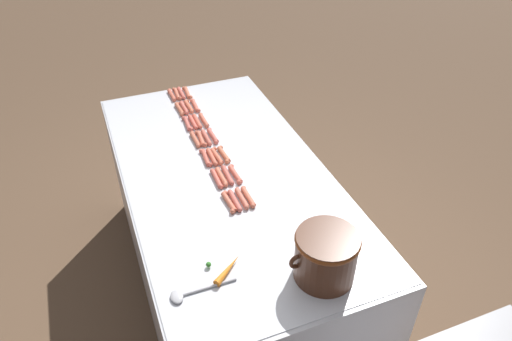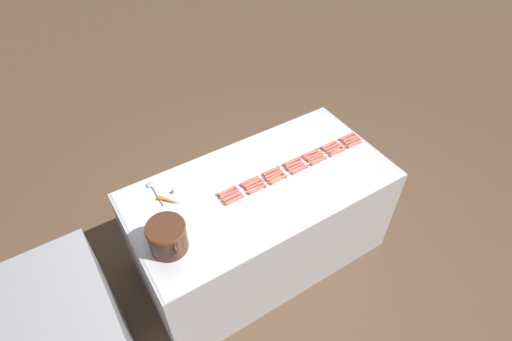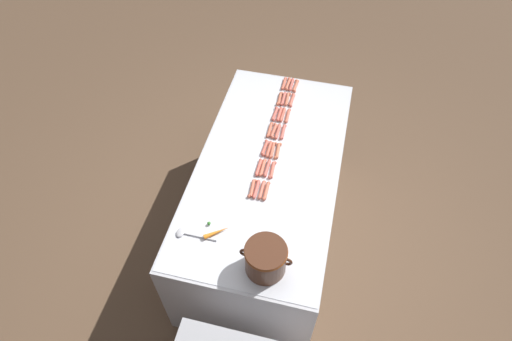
# 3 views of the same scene
# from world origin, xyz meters

# --- Properties ---
(ground_plane) EXTENTS (20.00, 20.00, 0.00)m
(ground_plane) POSITION_xyz_m (0.00, 0.00, 0.00)
(ground_plane) COLOR brown
(griddle_counter) EXTENTS (1.03, 2.02, 0.92)m
(griddle_counter) POSITION_xyz_m (0.00, 0.00, 0.46)
(griddle_counter) COLOR #BCBCC1
(griddle_counter) RESTS_ON ground_plane
(hot_dog_0) EXTENTS (0.04, 0.16, 0.03)m
(hot_dog_0) POSITION_xyz_m (-0.04, -0.89, 0.93)
(hot_dog_0) COLOR #C7674B
(hot_dog_0) RESTS_ON griddle_counter
(hot_dog_1) EXTENTS (0.03, 0.16, 0.03)m
(hot_dog_1) POSITION_xyz_m (-0.04, -0.70, 0.93)
(hot_dog_1) COLOR #CB6350
(hot_dog_1) RESTS_ON griddle_counter
(hot_dog_2) EXTENTS (0.03, 0.16, 0.03)m
(hot_dog_2) POSITION_xyz_m (-0.04, -0.51, 0.93)
(hot_dog_2) COLOR #C25E48
(hot_dog_2) RESTS_ON griddle_counter
(hot_dog_3) EXTENTS (0.03, 0.16, 0.03)m
(hot_dog_3) POSITION_xyz_m (-0.04, -0.33, 0.93)
(hot_dog_3) COLOR #C65E50
(hot_dog_3) RESTS_ON griddle_counter
(hot_dog_4) EXTENTS (0.04, 0.16, 0.03)m
(hot_dog_4) POSITION_xyz_m (-0.04, -0.13, 0.93)
(hot_dog_4) COLOR #C86849
(hot_dog_4) RESTS_ON griddle_counter
(hot_dog_5) EXTENTS (0.03, 0.16, 0.03)m
(hot_dog_5) POSITION_xyz_m (-0.04, 0.06, 0.93)
(hot_dog_5) COLOR #CD5E4C
(hot_dog_5) RESTS_ON griddle_counter
(hot_dog_6) EXTENTS (0.03, 0.16, 0.03)m
(hot_dog_6) POSITION_xyz_m (-0.04, 0.25, 0.93)
(hot_dog_6) COLOR #CB664C
(hot_dog_6) RESTS_ON griddle_counter
(hot_dog_7) EXTENTS (0.03, 0.16, 0.03)m
(hot_dog_7) POSITION_xyz_m (-0.00, -0.90, 0.93)
(hot_dog_7) COLOR #C35B4E
(hot_dog_7) RESTS_ON griddle_counter
(hot_dog_8) EXTENTS (0.03, 0.16, 0.03)m
(hot_dog_8) POSITION_xyz_m (-0.00, -0.71, 0.93)
(hot_dog_8) COLOR #CE674B
(hot_dog_8) RESTS_ON griddle_counter
(hot_dog_9) EXTENTS (0.03, 0.16, 0.03)m
(hot_dog_9) POSITION_xyz_m (-0.00, -0.51, 0.93)
(hot_dog_9) COLOR #CA5C48
(hot_dog_9) RESTS_ON griddle_counter
(hot_dog_10) EXTENTS (0.03, 0.16, 0.03)m
(hot_dog_10) POSITION_xyz_m (-0.00, -0.32, 0.93)
(hot_dog_10) COLOR #BF5D4D
(hot_dog_10) RESTS_ON griddle_counter
(hot_dog_11) EXTENTS (0.03, 0.16, 0.03)m
(hot_dog_11) POSITION_xyz_m (-0.00, -0.12, 0.93)
(hot_dog_11) COLOR #C66148
(hot_dog_11) RESTS_ON griddle_counter
(hot_dog_12) EXTENTS (0.03, 0.16, 0.03)m
(hot_dog_12) POSITION_xyz_m (-0.00, 0.06, 0.93)
(hot_dog_12) COLOR #C15B4D
(hot_dog_12) RESTS_ON griddle_counter
(hot_dog_13) EXTENTS (0.03, 0.16, 0.03)m
(hot_dog_13) POSITION_xyz_m (-0.01, 0.25, 0.93)
(hot_dog_13) COLOR #C56550
(hot_dog_13) RESTS_ON griddle_counter
(hot_dog_14) EXTENTS (0.03, 0.16, 0.03)m
(hot_dog_14) POSITION_xyz_m (0.03, -0.90, 0.93)
(hot_dog_14) COLOR #C9654C
(hot_dog_14) RESTS_ON griddle_counter
(hot_dog_15) EXTENTS (0.03, 0.16, 0.03)m
(hot_dog_15) POSITION_xyz_m (0.03, -0.70, 0.93)
(hot_dog_15) COLOR #C85F51
(hot_dog_15) RESTS_ON griddle_counter
(hot_dog_16) EXTENTS (0.03, 0.16, 0.03)m
(hot_dog_16) POSITION_xyz_m (0.03, -0.51, 0.93)
(hot_dog_16) COLOR #CB5A4B
(hot_dog_16) RESTS_ON griddle_counter
(hot_dog_17) EXTENTS (0.04, 0.16, 0.03)m
(hot_dog_17) POSITION_xyz_m (0.03, -0.32, 0.93)
(hot_dog_17) COLOR #C5634C
(hot_dog_17) RESTS_ON griddle_counter
(hot_dog_18) EXTENTS (0.03, 0.16, 0.03)m
(hot_dog_18) POSITION_xyz_m (0.03, -0.13, 0.93)
(hot_dog_18) COLOR #C15D47
(hot_dog_18) RESTS_ON griddle_counter
(hot_dog_19) EXTENTS (0.03, 0.16, 0.03)m
(hot_dog_19) POSITION_xyz_m (0.03, 0.06, 0.93)
(hot_dog_19) COLOR #CA664C
(hot_dog_19) RESTS_ON griddle_counter
(hot_dog_20) EXTENTS (0.03, 0.16, 0.03)m
(hot_dog_20) POSITION_xyz_m (0.03, 0.26, 0.93)
(hot_dog_20) COLOR #C35B4E
(hot_dog_20) RESTS_ON griddle_counter
(hot_dog_21) EXTENTS (0.03, 0.16, 0.03)m
(hot_dog_21) POSITION_xyz_m (0.07, -0.90, 0.93)
(hot_dog_21) COLOR #CA5F49
(hot_dog_21) RESTS_ON griddle_counter
(hot_dog_22) EXTENTS (0.03, 0.16, 0.03)m
(hot_dog_22) POSITION_xyz_m (0.06, -0.70, 0.93)
(hot_dog_22) COLOR #C36348
(hot_dog_22) RESTS_ON griddle_counter
(hot_dog_23) EXTENTS (0.04, 0.16, 0.03)m
(hot_dog_23) POSITION_xyz_m (0.06, -0.51, 0.93)
(hot_dog_23) COLOR #C95B4E
(hot_dog_23) RESTS_ON griddle_counter
(hot_dog_24) EXTENTS (0.03, 0.16, 0.03)m
(hot_dog_24) POSITION_xyz_m (0.06, -0.33, 0.93)
(hot_dog_24) COLOR #C16147
(hot_dog_24) RESTS_ON griddle_counter
(hot_dog_25) EXTENTS (0.03, 0.16, 0.03)m
(hot_dog_25) POSITION_xyz_m (0.06, -0.13, 0.93)
(hot_dog_25) COLOR #CC5948
(hot_dog_25) RESTS_ON griddle_counter
(hot_dog_26) EXTENTS (0.03, 0.16, 0.03)m
(hot_dog_26) POSITION_xyz_m (0.06, 0.06, 0.93)
(hot_dog_26) COLOR #CE5B4C
(hot_dog_26) RESTS_ON griddle_counter
(hot_dog_27) EXTENTS (0.04, 0.16, 0.03)m
(hot_dog_27) POSITION_xyz_m (0.06, 0.26, 0.93)
(hot_dog_27) COLOR #C7634A
(hot_dog_27) RESTS_ON griddle_counter
(bean_pot) EXTENTS (0.32, 0.26, 0.21)m
(bean_pot) POSITION_xyz_m (-0.16, 0.80, 1.03)
(bean_pot) COLOR #472616
(bean_pot) RESTS_ON griddle_counter
(serving_spoon) EXTENTS (0.27, 0.07, 0.02)m
(serving_spoon) POSITION_xyz_m (0.38, 0.70, 0.92)
(serving_spoon) COLOR #B7B7BC
(serving_spoon) RESTS_ON griddle_counter
(carrot) EXTENTS (0.15, 0.13, 0.03)m
(carrot) POSITION_xyz_m (0.20, 0.65, 0.93)
(carrot) COLOR orange
(carrot) RESTS_ON griddle_counter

